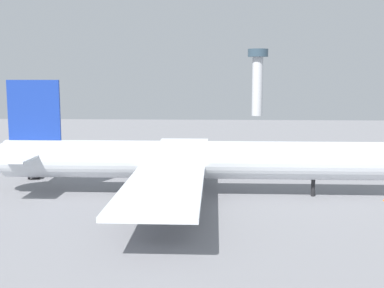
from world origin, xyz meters
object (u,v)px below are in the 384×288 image
object	(u,v)px
catering_truck	(283,153)
control_tower	(258,76)
cargo_airplane	(190,160)
safety_cone_nose	(384,199)
fuel_truck	(36,172)

from	to	relation	value
catering_truck	control_tower	distance (m)	131.67
cargo_airplane	catering_truck	distance (m)	47.79
cargo_airplane	catering_truck	bearing A→B (deg)	61.94
cargo_airplane	safety_cone_nose	xyz separation A→B (m)	(33.49, -3.01, -6.01)
catering_truck	safety_cone_nose	bearing A→B (deg)	-76.07
fuel_truck	catering_truck	xyz separation A→B (m)	(55.47, 28.59, -0.03)
fuel_truck	safety_cone_nose	bearing A→B (deg)	-13.79
cargo_airplane	fuel_truck	world-z (taller)	cargo_airplane
safety_cone_nose	cargo_airplane	bearing A→B (deg)	174.86
cargo_airplane	fuel_truck	distance (m)	36.07
cargo_airplane	control_tower	distance (m)	174.65
control_tower	catering_truck	bearing A→B (deg)	-91.63
catering_truck	safety_cone_nose	size ratio (longest dim) A/B	6.39
fuel_truck	safety_cone_nose	xyz separation A→B (m)	(66.61, -16.35, -0.88)
fuel_truck	safety_cone_nose	world-z (taller)	fuel_truck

